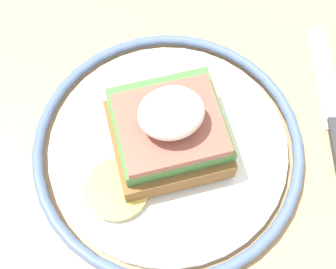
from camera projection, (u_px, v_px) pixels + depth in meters
dining_table at (195, 189)px, 0.52m from camera, size 1.14×0.89×0.72m
plate at (168, 147)px, 0.43m from camera, size 0.25×0.25×0.02m
sandwich at (168, 130)px, 0.40m from camera, size 0.13×0.11×0.08m
knife at (334, 125)px, 0.45m from camera, size 0.06×0.20×0.01m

